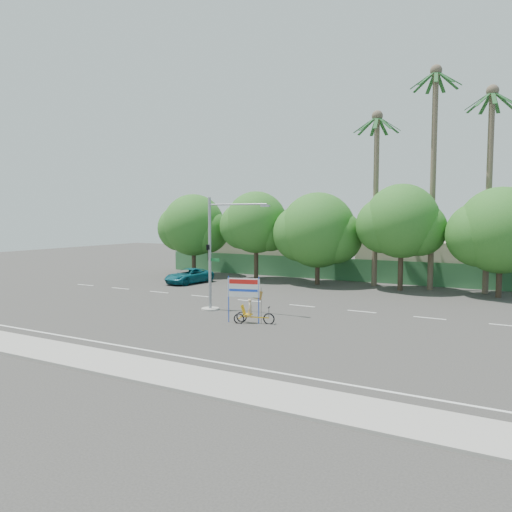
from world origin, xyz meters
The scene contains 16 objects.
ground centered at (0.00, 0.00, 0.00)m, with size 120.00×120.00×0.00m, color #33302D.
sidewalk_near centered at (0.00, -7.50, 0.06)m, with size 50.00×2.40×0.12m, color gray.
fence centered at (0.00, 21.50, 1.00)m, with size 38.00×0.08×2.00m, color #336B3D.
building_left centered at (-10.00, 26.00, 2.00)m, with size 12.00×8.00×4.00m, color beige.
building_right centered at (8.00, 26.00, 1.80)m, with size 14.00×8.00×3.60m, color beige.
tree_far_left centered at (-14.05, 18.00, 4.76)m, with size 7.14×6.00×7.96m.
tree_left centered at (-7.05, 18.00, 5.06)m, with size 6.66×5.60×8.07m.
tree_center centered at (-1.05, 18.00, 4.47)m, with size 7.62×6.40×7.85m.
tree_right centered at (5.95, 18.00, 5.24)m, with size 6.90×5.80×8.36m.
tree_far_right centered at (12.95, 18.00, 4.64)m, with size 7.38×6.20×7.94m.
palm_tall centered at (8.00, 19.50, 10.46)m, with size 3.73×3.79×17.45m.
palm_mid centered at (12.00, 19.50, 9.40)m, with size 3.73×3.79×15.45m.
palm_short centered at (3.50, 19.50, 8.86)m, with size 3.73×3.79×14.45m.
traffic_signal centered at (-2.20, 3.98, 2.92)m, with size 4.72×1.10×7.00m.
trike_billboard centered at (1.52, 1.78, 1.05)m, with size 2.57×1.01×2.60m.
pickup_truck centered at (-11.01, 13.19, 0.64)m, with size 2.14×4.64×1.29m, color #0F5969.
Camera 1 is at (15.03, -21.57, 5.89)m, focal length 35.00 mm.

